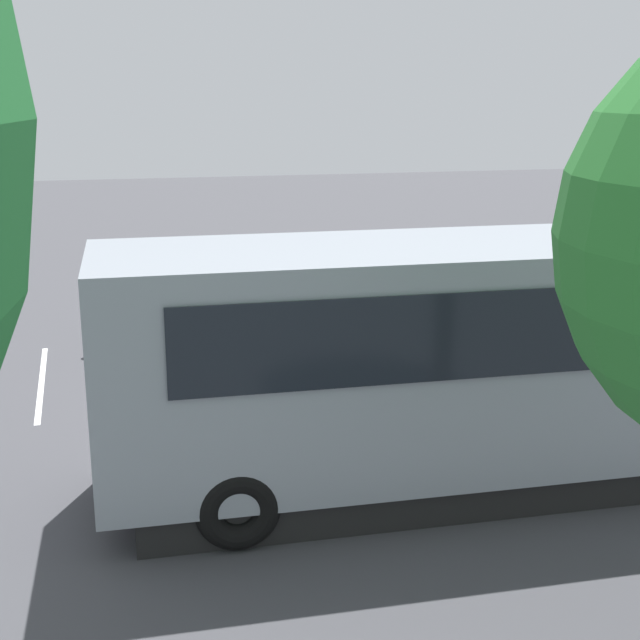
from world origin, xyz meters
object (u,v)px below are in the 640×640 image
at_px(parked_motorcycle_silver, 371,406).
at_px(traffic_cone, 218,344).
at_px(spectator_left, 431,348).
at_px(stunt_motorcycle, 146,300).
at_px(tour_bus, 501,362).
at_px(spectator_centre, 381,358).
at_px(spectator_far_left, 510,348).

height_order(parked_motorcycle_silver, traffic_cone, parked_motorcycle_silver).
distance_m(spectator_left, stunt_motorcycle, 6.41).
bearing_deg(tour_bus, parked_motorcycle_silver, -57.41).
bearing_deg(tour_bus, spectator_centre, -71.48).
relative_size(tour_bus, parked_motorcycle_silver, 5.10).
height_order(spectator_far_left, stunt_motorcycle, stunt_motorcycle).
xyz_separation_m(tour_bus, spectator_centre, (0.82, -2.46, -0.61)).
xyz_separation_m(spectator_left, traffic_cone, (2.97, -3.69, -0.78)).
distance_m(spectator_centre, parked_motorcycle_silver, 0.90).
bearing_deg(stunt_motorcycle, spectator_far_left, 137.96).
bearing_deg(spectator_left, parked_motorcycle_silver, 32.24).
xyz_separation_m(spectator_left, parked_motorcycle_silver, (1.25, 0.79, -0.60)).
bearing_deg(spectator_left, spectator_centre, 10.51).
bearing_deg(spectator_centre, spectator_far_left, 178.75).
relative_size(spectator_far_left, stunt_motorcycle, 0.89).
xyz_separation_m(spectator_centre, parked_motorcycle_silver, (0.35, 0.62, -0.55)).
height_order(spectator_left, parked_motorcycle_silver, spectator_left).
distance_m(spectator_centre, stunt_motorcycle, 5.99).
bearing_deg(parked_motorcycle_silver, traffic_cone, -69.03).
bearing_deg(spectator_far_left, parked_motorcycle_silver, 12.83).
bearing_deg(spectator_far_left, tour_bus, 60.87).
height_order(tour_bus, traffic_cone, tour_bus).
bearing_deg(traffic_cone, spectator_far_left, 137.33).
xyz_separation_m(tour_bus, stunt_motorcycle, (4.19, -7.41, -0.62)).
xyz_separation_m(tour_bus, traffic_cone, (2.89, -6.32, -1.34)).
height_order(spectator_left, spectator_centre, spectator_left).
relative_size(tour_bus, spectator_far_left, 6.01).
bearing_deg(parked_motorcycle_silver, spectator_centre, -119.50).
bearing_deg(spectator_far_left, stunt_motorcycle, -42.04).
relative_size(tour_bus, traffic_cone, 16.62).
distance_m(tour_bus, spectator_far_left, 2.83).
xyz_separation_m(spectator_left, stunt_motorcycle, (4.27, -4.78, -0.06)).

